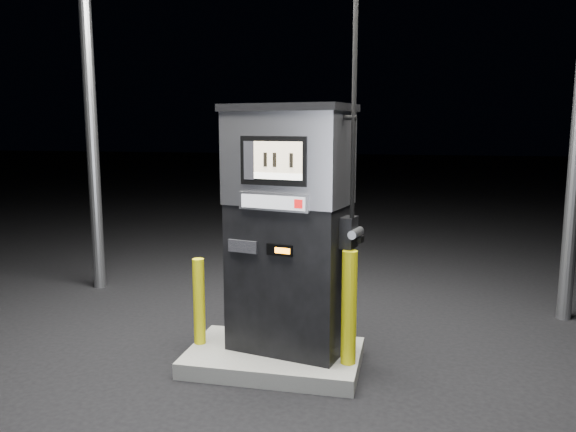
# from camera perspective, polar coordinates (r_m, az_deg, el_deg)

# --- Properties ---
(ground) EXTENTS (80.00, 80.00, 0.00)m
(ground) POSITION_cam_1_polar(r_m,az_deg,el_deg) (5.46, -1.43, -14.90)
(ground) COLOR black
(ground) RESTS_ON ground
(pump_island) EXTENTS (1.60, 1.00, 0.15)m
(pump_island) POSITION_cam_1_polar(r_m,az_deg,el_deg) (5.43, -1.44, -14.18)
(pump_island) COLOR slate
(pump_island) RESTS_ON ground
(fuel_dispenser) EXTENTS (1.31, 0.89, 4.70)m
(fuel_dispenser) POSITION_cam_1_polar(r_m,az_deg,el_deg) (5.14, 0.11, -1.09)
(fuel_dispenser) COLOR black
(fuel_dispenser) RESTS_ON pump_island
(bollard_left) EXTENTS (0.14, 0.14, 0.83)m
(bollard_left) POSITION_cam_1_polar(r_m,az_deg,el_deg) (5.49, -9.02, -8.56)
(bollard_left) COLOR #CAC30B
(bollard_left) RESTS_ON pump_island
(bollard_right) EXTENTS (0.17, 0.17, 1.02)m
(bollard_right) POSITION_cam_1_polar(r_m,az_deg,el_deg) (4.98, 6.22, -9.25)
(bollard_right) COLOR #CAC30B
(bollard_right) RESTS_ON pump_island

